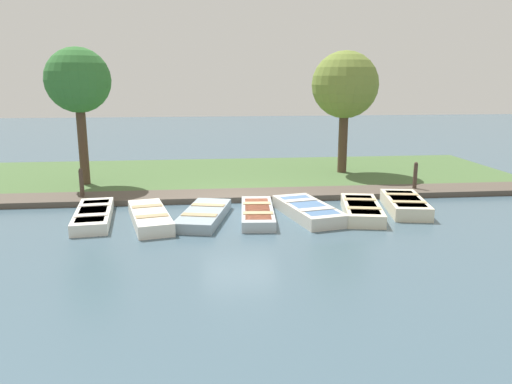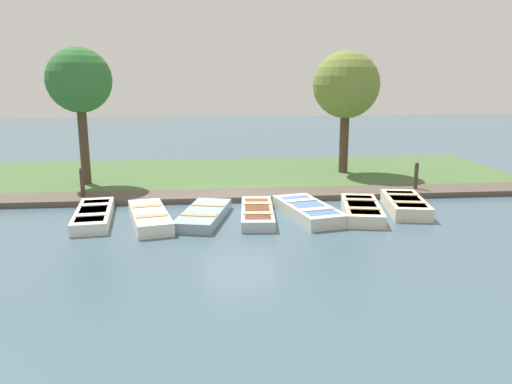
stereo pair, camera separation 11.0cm
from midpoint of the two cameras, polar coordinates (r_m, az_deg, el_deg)
ground_plane at (r=16.74m, az=-2.10°, el=-1.58°), size 80.00×80.00×0.00m
shore_bank at (r=21.59m, az=-3.08°, el=1.93°), size 8.00×24.00×0.17m
dock_walkway at (r=17.81m, az=-2.37°, el=-0.38°), size 1.49×23.81×0.20m
rowboat_0 at (r=15.72m, az=-18.28°, el=-2.53°), size 3.29×1.35×0.36m
rowboat_1 at (r=15.03m, az=-12.25°, el=-2.80°), size 3.24×1.63×0.39m
rowboat_2 at (r=15.12m, az=-6.17°, el=-2.60°), size 3.22×1.81×0.33m
rowboat_3 at (r=15.25m, az=-0.05°, el=-2.39°), size 3.17×1.21×0.33m
rowboat_4 at (r=15.45m, az=5.78°, el=-2.10°), size 3.23×1.84×0.41m
rowboat_5 at (r=15.81m, az=11.79°, el=-1.97°), size 3.06×1.63×0.40m
rowboat_6 at (r=16.73m, az=16.47°, el=-1.34°), size 2.90×1.60×0.44m
mooring_post_near at (r=18.15m, az=-19.46°, el=0.76°), size 0.15×0.15×1.18m
mooring_post_far at (r=19.29m, az=17.57°, el=1.58°), size 0.15×0.15×1.18m
park_tree_far_left at (r=20.12m, az=-19.82°, el=11.75°), size 2.42×2.42×5.32m
park_tree_left at (r=21.80m, az=9.99°, el=11.86°), size 2.81×2.81×5.32m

